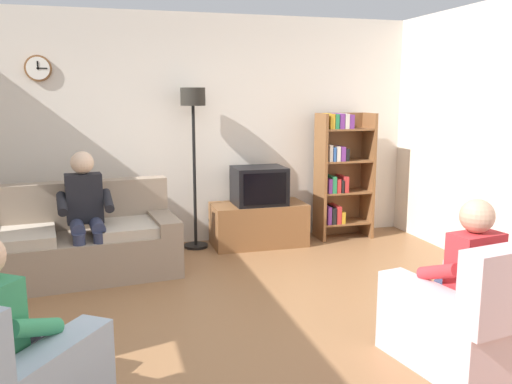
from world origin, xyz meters
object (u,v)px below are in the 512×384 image
Objects in this scene: tv_stand at (259,224)px; person_in_right_armchair at (462,273)px; tv at (259,186)px; couch at (78,245)px; person_on_couch at (86,208)px; person_in_left_armchair at (3,328)px; bookshelf at (340,172)px; armchair_near_bookshelf at (470,322)px; floor_lamp at (193,123)px.

tv_stand is 0.98× the size of person_in_right_armchair.
couch is at bearing -164.43° from tv.
person_on_couch is (-1.93, -0.70, 0.45)m from tv_stand.
person_in_left_armchair is 2.80m from person_in_right_armchair.
person_in_left_armchair is (-0.25, -2.58, 0.29)m from couch.
bookshelf is at bearing 4.95° from tv.
person_in_right_armchair reaches higher than tv_stand.
armchair_near_bookshelf is at bearing -80.13° from person_in_right_armchair.
armchair_near_bookshelf is (-0.52, -3.22, -0.53)m from bookshelf.
tv is 3.20m from armchair_near_bookshelf.
person_in_right_armchair is (2.56, -2.48, 0.29)m from couch.
person_in_left_armchair is (-2.82, -0.02, 0.32)m from armchair_near_bookshelf.
person_on_couch is (-3.00, -0.77, -0.13)m from bookshelf.
person_in_left_armchair is at bearing -125.82° from tv.
tv_stand is 3.91m from person_in_left_armchair.
person_in_right_armchair is (1.27, -3.16, -0.85)m from floor_lamp.
person_in_left_armchair is at bearing -115.07° from floor_lamp.
floor_lamp is 3.68m from armchair_near_bookshelf.
tv is at bearing 15.57° from couch.
couch is 1.28× the size of bookshelf.
tv_stand is at bearing 54.39° from person_in_left_armchair.
armchair_near_bookshelf is at bearing -44.74° from person_on_couch.
couch is at bearing 135.09° from armchair_near_bookshelf.
person_on_couch reaches higher than person_in_right_armchair.
bookshelf reaches higher than tv_stand.
person_in_right_armchair is (2.46, -2.37, -0.09)m from person_on_couch.
tv_stand is 0.71× the size of bookshelf.
floor_lamp is (-0.74, 0.12, 0.73)m from tv.
person_in_right_armchair is at bearing -80.06° from tv.
floor_lamp reaches higher than person_on_couch.
bookshelf is (3.09, 0.66, 0.51)m from couch.
armchair_near_bookshelf is 0.81× the size of person_on_couch.
floor_lamp is 3.51m from person_in_right_armchair.
armchair_near_bookshelf is 2.83m from person_in_left_armchair.
tv is at bearing 99.94° from person_in_right_armchair.
bookshelf reaches higher than person_in_right_armchair.
couch is 1.80× the size of tv_stand.
person_in_right_armchair is at bearing 2.13° from person_in_left_armchair.
tv is 2.04m from person_on_couch.
person_in_right_armchair reaches higher than couch.
bookshelf is 1.54× the size of armchair_near_bookshelf.
person_on_couch is (-1.93, -0.67, -0.02)m from tv.
person_in_right_armchair is at bearing -80.13° from tv_stand.
bookshelf is 1.25× the size of person_on_couch.
armchair_near_bookshelf is 0.90× the size of person_in_right_armchair.
couch is 3.20m from bookshelf.
person_on_couch is at bearing -160.74° from tv.
bookshelf is 1.92m from floor_lamp.
couch is 2.61m from person_in_left_armchair.
person_on_couch is 1.11× the size of person_in_left_armchair.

